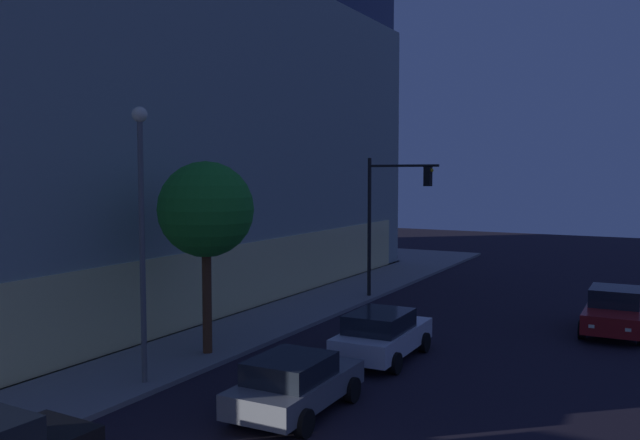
# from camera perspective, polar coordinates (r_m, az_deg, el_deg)

# --- Properties ---
(modern_building) EXTENTS (36.80, 26.71, 18.57)m
(modern_building) POSITION_cam_1_polar(r_m,az_deg,el_deg) (37.94, -23.31, 8.39)
(modern_building) COLOR #4C4C51
(modern_building) RESTS_ON ground
(traffic_light_far_corner) EXTENTS (0.45, 3.65, 6.73)m
(traffic_light_far_corner) POSITION_cam_1_polar(r_m,az_deg,el_deg) (31.54, 6.02, 1.25)
(traffic_light_far_corner) COLOR black
(traffic_light_far_corner) RESTS_ON sidewalk_corner
(street_lamp_sidewalk) EXTENTS (0.44, 0.44, 7.85)m
(street_lamp_sidewalk) POSITION_cam_1_polar(r_m,az_deg,el_deg) (19.20, -15.23, 0.79)
(street_lamp_sidewalk) COLOR slate
(street_lamp_sidewalk) RESTS_ON sidewalk_corner
(sidewalk_tree) EXTENTS (3.17, 3.17, 6.39)m
(sidewalk_tree) POSITION_cam_1_polar(r_m,az_deg,el_deg) (21.96, -9.87, 0.84)
(sidewalk_tree) COLOR brown
(sidewalk_tree) RESTS_ON sidewalk_corner
(car_grey) EXTENTS (4.31, 2.18, 1.52)m
(car_grey) POSITION_cam_1_polar(r_m,az_deg,el_deg) (17.28, -2.19, -13.95)
(car_grey) COLOR slate
(car_grey) RESTS_ON ground
(car_white) EXTENTS (4.56, 2.22, 1.63)m
(car_white) POSITION_cam_1_polar(r_m,az_deg,el_deg) (22.05, 5.42, -9.83)
(car_white) COLOR silver
(car_white) RESTS_ON ground
(car_red) EXTENTS (4.63, 2.25, 1.73)m
(car_red) POSITION_cam_1_polar(r_m,az_deg,el_deg) (27.82, 24.18, -7.21)
(car_red) COLOR maroon
(car_red) RESTS_ON ground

